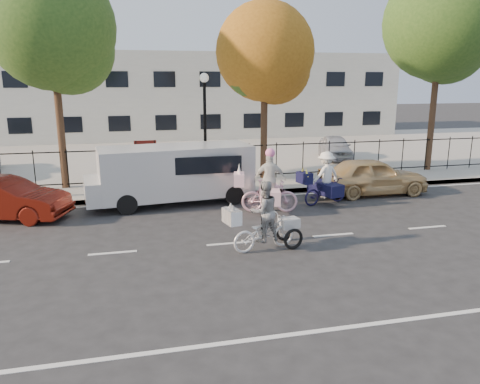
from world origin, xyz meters
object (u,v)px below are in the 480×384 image
object	(u,v)px
red_sedan	(4,199)
bull_bike	(325,183)
unicorn_bike	(269,189)
lot_car_d	(335,147)
gold_sedan	(372,176)
white_van	(173,172)
zebra_trike	(264,223)
lamppost	(205,109)

from	to	relation	value
red_sedan	bull_bike	bearing A→B (deg)	-74.26
unicorn_bike	lot_car_d	xyz separation A→B (m)	(6.18, 8.42, -0.03)
gold_sedan	lot_car_d	size ratio (longest dim) A/B	1.15
white_van	zebra_trike	bearing A→B (deg)	-76.90
white_van	bull_bike	bearing A→B (deg)	-20.79
lamppost	lot_car_d	distance (m)	9.00
zebra_trike	bull_bike	size ratio (longest dim) A/B	1.03
bull_bike	white_van	distance (m)	5.29
red_sedan	zebra_trike	bearing A→B (deg)	-102.73
lamppost	zebra_trike	world-z (taller)	lamppost
lamppost	bull_bike	bearing A→B (deg)	-45.12
red_sedan	gold_sedan	world-z (taller)	gold_sedan
lot_car_d	red_sedan	bearing A→B (deg)	-138.71
lot_car_d	zebra_trike	bearing A→B (deg)	-107.43
lot_car_d	white_van	bearing A→B (deg)	-129.67
red_sedan	lamppost	bearing A→B (deg)	-47.15
gold_sedan	lot_car_d	world-z (taller)	gold_sedan
zebra_trike	red_sedan	size ratio (longest dim) A/B	0.53
zebra_trike	bull_bike	world-z (taller)	bull_bike
bull_bike	red_sedan	world-z (taller)	bull_bike
zebra_trike	lot_car_d	world-z (taller)	zebra_trike
red_sedan	gold_sedan	xyz separation A→B (m)	(12.71, 0.28, 0.05)
zebra_trike	unicorn_bike	world-z (taller)	unicorn_bike
zebra_trike	white_van	world-z (taller)	white_van
unicorn_bike	bull_bike	world-z (taller)	unicorn_bike
bull_bike	white_van	size ratio (longest dim) A/B	0.35
lamppost	unicorn_bike	distance (m)	4.97
zebra_trike	white_van	bearing A→B (deg)	6.90
red_sedan	lot_car_d	size ratio (longest dim) A/B	1.11
unicorn_bike	gold_sedan	bearing A→B (deg)	-59.00
lamppost	red_sedan	size ratio (longest dim) A/B	1.10
bull_bike	lot_car_d	distance (m)	8.81
lamppost	unicorn_bike	bearing A→B (deg)	-71.61
zebra_trike	white_van	xyz separation A→B (m)	(-1.81, 5.11, 0.42)
white_van	unicorn_bike	bearing A→B (deg)	-39.11
lamppost	red_sedan	world-z (taller)	lamppost
bull_bike	lot_car_d	xyz separation A→B (m)	(3.97, 7.87, 0.02)
bull_bike	gold_sedan	xyz separation A→B (m)	(2.31, 0.89, -0.04)
bull_bike	zebra_trike	bearing A→B (deg)	122.91
lamppost	gold_sedan	size ratio (longest dim) A/B	1.06
bull_bike	lamppost	bearing A→B (deg)	28.75
zebra_trike	red_sedan	distance (m)	8.36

